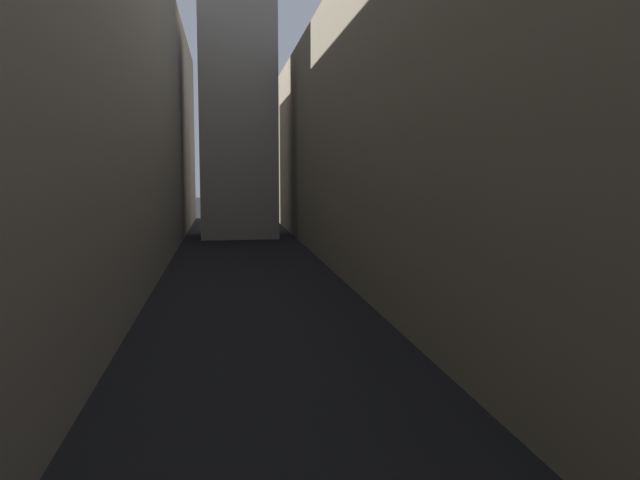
{
  "coord_description": "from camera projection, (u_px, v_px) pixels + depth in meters",
  "views": [
    {
      "loc": [
        -1.54,
        11.4,
        6.5
      ],
      "look_at": [
        0.0,
        21.63,
        5.41
      ],
      "focal_mm": 35.94,
      "sensor_mm": 36.0,
      "label": 1
    }
  ],
  "objects": [
    {
      "name": "ground_plane",
      "position": [
        252.0,
        286.0,
        36.9
      ],
      "size": [
        264.0,
        264.0,
        0.0
      ],
      "primitive_type": "plane",
      "color": "black"
    },
    {
      "name": "building_block_left",
      "position": [
        47.0,
        94.0,
        36.05
      ],
      "size": [
        11.6,
        108.0,
        21.8
      ],
      "primitive_type": "cube",
      "color": "gray",
      "rests_on": "ground"
    },
    {
      "name": "building_block_right",
      "position": [
        432.0,
        128.0,
        39.56
      ],
      "size": [
        11.58,
        108.0,
        18.49
      ],
      "primitive_type": "cube",
      "color": "gray",
      "rests_on": "ground"
    }
  ]
}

